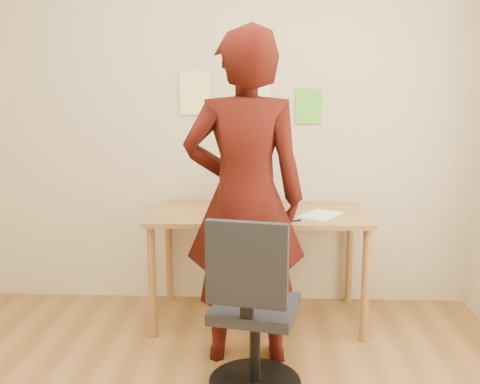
{
  "coord_description": "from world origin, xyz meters",
  "views": [
    {
      "loc": [
        0.28,
        -2.02,
        1.51
      ],
      "look_at": [
        0.15,
        0.95,
        0.95
      ],
      "focal_mm": 40.0,
      "sensor_mm": 36.0,
      "label": 1
    }
  ],
  "objects_px": {
    "laptop": "(248,203)",
    "person": "(245,199)",
    "desk": "(259,225)",
    "phone": "(292,219)",
    "office_chair": "(253,319)"
  },
  "relations": [
    {
      "from": "laptop",
      "to": "person",
      "type": "relative_size",
      "value": 0.2
    },
    {
      "from": "laptop",
      "to": "person",
      "type": "height_order",
      "value": "person"
    },
    {
      "from": "desk",
      "to": "phone",
      "type": "bearing_deg",
      "value": -45.66
    },
    {
      "from": "desk",
      "to": "office_chair",
      "type": "height_order",
      "value": "office_chair"
    },
    {
      "from": "laptop",
      "to": "phone",
      "type": "xyz_separation_m",
      "value": [
        0.28,
        -0.24,
        -0.05
      ]
    },
    {
      "from": "desk",
      "to": "laptop",
      "type": "height_order",
      "value": "laptop"
    },
    {
      "from": "phone",
      "to": "person",
      "type": "height_order",
      "value": "person"
    },
    {
      "from": "person",
      "to": "office_chair",
      "type": "bearing_deg",
      "value": 95.52
    },
    {
      "from": "desk",
      "to": "laptop",
      "type": "bearing_deg",
      "value": 155.37
    },
    {
      "from": "laptop",
      "to": "phone",
      "type": "relative_size",
      "value": 2.86
    },
    {
      "from": "desk",
      "to": "office_chair",
      "type": "xyz_separation_m",
      "value": [
        -0.02,
        -0.9,
        -0.26
      ]
    },
    {
      "from": "phone",
      "to": "desk",
      "type": "bearing_deg",
      "value": 108.16
    },
    {
      "from": "laptop",
      "to": "office_chair",
      "type": "distance_m",
      "value": 1.01
    },
    {
      "from": "phone",
      "to": "person",
      "type": "distance_m",
      "value": 0.45
    },
    {
      "from": "laptop",
      "to": "phone",
      "type": "height_order",
      "value": "laptop"
    }
  ]
}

